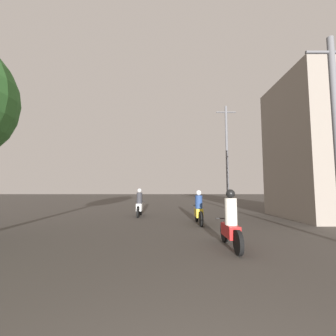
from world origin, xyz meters
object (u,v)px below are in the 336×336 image
at_px(building_right_near, 332,147).
at_px(utility_pole_far, 228,154).
at_px(motorcycle_yellow, 199,210).
at_px(motorcycle_white, 140,205).
at_px(motorcycle_red, 231,225).

height_order(building_right_near, utility_pole_far, utility_pole_far).
bearing_deg(motorcycle_yellow, motorcycle_white, 131.41).
relative_size(motorcycle_yellow, utility_pole_far, 0.25).
relative_size(motorcycle_yellow, motorcycle_white, 1.12).
bearing_deg(building_right_near, motorcycle_yellow, -166.16).
bearing_deg(building_right_near, utility_pole_far, 125.38).
distance_m(motorcycle_red, building_right_near, 9.92).
xyz_separation_m(motorcycle_red, utility_pole_far, (3.09, 11.81, 3.72)).
xyz_separation_m(motorcycle_yellow, motorcycle_white, (-3.03, 2.78, 0.03)).
height_order(motorcycle_yellow, utility_pole_far, utility_pole_far).
relative_size(motorcycle_yellow, building_right_near, 0.28).
relative_size(motorcycle_red, building_right_near, 0.25).
distance_m(motorcycle_red, motorcycle_white, 7.64).
xyz_separation_m(motorcycle_red, motorcycle_white, (-3.33, 6.88, 0.02)).
relative_size(motorcycle_red, motorcycle_yellow, 0.91).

